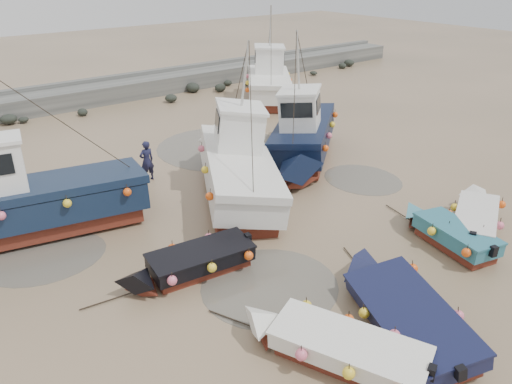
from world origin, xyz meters
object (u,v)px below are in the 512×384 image
Objects in this scene: dinghy_1 at (406,308)px; dinghy_0 at (335,342)px; person at (149,180)px; cabin_boat_0 at (14,203)px; cabin_boat_3 at (268,80)px; dinghy_3 at (477,214)px; dinghy_2 at (448,229)px; cabin_boat_2 at (304,135)px; dinghy_4 at (190,260)px; cabin_boat_1 at (233,163)px.

dinghy_0 is at bearing -162.53° from dinghy_1.
person is (-1.01, 13.16, -0.54)m from dinghy_1.
dinghy_0 is 0.53× the size of cabin_boat_0.
dinghy_3 is at bearing -69.45° from cabin_boat_3.
dinghy_3 is (1.87, 0.00, -0.01)m from dinghy_2.
dinghy_2 is 0.59× the size of cabin_boat_3.
dinghy_0 is 1.07× the size of dinghy_3.
dinghy_1 is 12.17m from cabin_boat_2.
dinghy_3 is 0.64× the size of cabin_boat_2.
dinghy_2 is at bearing -116.12° from dinghy_3.
dinghy_2 is at bearing 114.44° from person.
cabin_boat_2 is 4.56× the size of person.
cabin_boat_2 is at bearing -55.42° from dinghy_4.
dinghy_0 and dinghy_2 have the same top height.
cabin_boat_0 is at bearing -162.26° from cabin_boat_1.
cabin_boat_1 reaches higher than dinghy_0.
dinghy_0 is 0.57× the size of cabin_boat_1.
cabin_boat_3 reaches higher than dinghy_4.
cabin_boat_1 is 4.26m from person.
cabin_boat_1 is 5.54× the size of person.
dinghy_4 is at bearing -137.27° from dinghy_3.
cabin_boat_2 is at bearing -83.86° from cabin_boat_3.
dinghy_1 is 0.62× the size of cabin_boat_1.
cabin_boat_1 is (3.79, 9.59, 0.77)m from dinghy_0.
dinghy_2 is 8.91m from dinghy_4.
person is (-7.54, 11.42, -0.55)m from dinghy_3.
cabin_boat_1 is 15.39m from cabin_boat_3.
person is (-7.03, 2.62, -1.35)m from cabin_boat_2.
dinghy_1 and dinghy_3 have the same top height.
dinghy_3 is 0.49× the size of cabin_boat_0.
dinghy_1 is at bearing 92.41° from person.
dinghy_2 is 0.91× the size of dinghy_4.
cabin_boat_2 reaches higher than dinghy_0.
cabin_boat_0 is (-6.93, 11.46, 0.77)m from dinghy_1.
cabin_boat_2 is (6.02, 10.54, 0.81)m from dinghy_1.
cabin_boat_2 is 7.63m from person.
dinghy_0 and dinghy_4 have the same top height.
person is at bearing -10.59° from dinghy_4.
cabin_boat_1 is 1.19× the size of cabin_boat_3.
dinghy_1 is 0.58× the size of cabin_boat_0.
cabin_boat_3 is (7.47, 19.06, 0.79)m from dinghy_2.
cabin_boat_3 reaches higher than dinghy_0.
dinghy_4 is at bearing 144.62° from dinghy_1.
dinghy_2 is 0.46× the size of cabin_boat_0.
person is (5.92, 1.71, -1.31)m from cabin_boat_0.
dinghy_0 is at bearing -163.58° from dinghy_4.
person is (1.45, 12.91, -0.55)m from dinghy_0.
dinghy_1 and dinghy_4 have the same top height.
dinghy_0 is 13.00m from person.
cabin_boat_2 is 0.98× the size of cabin_boat_3.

